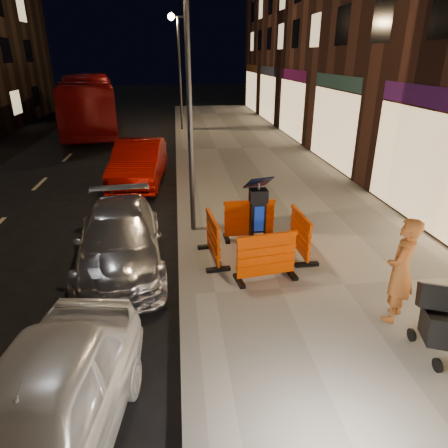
{
  "coord_description": "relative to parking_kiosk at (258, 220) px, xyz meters",
  "views": [
    {
      "loc": [
        -0.05,
        -6.31,
        4.21
      ],
      "look_at": [
        0.8,
        1.0,
        1.1
      ],
      "focal_mm": 32.0,
      "sensor_mm": 36.0,
      "label": 1
    }
  ],
  "objects": [
    {
      "name": "car_red",
      "position": [
        -2.99,
        6.38,
        -1.01
      ],
      "size": [
        1.86,
        4.58,
        1.48
      ],
      "primitive_type": "imported",
      "rotation": [
        0.0,
        0.0,
        -0.07
      ],
      "color": "#A00901",
      "rests_on": "ground"
    },
    {
      "name": "street_lamp_far",
      "position": [
        -1.3,
        16.66,
        2.14
      ],
      "size": [
        0.12,
        0.12,
        6.0
      ],
      "primitive_type": "cylinder",
      "color": "#3F3F44",
      "rests_on": "sidewalk"
    },
    {
      "name": "bus_doubledecker",
      "position": [
        -6.69,
        17.62,
        -1.01
      ],
      "size": [
        4.52,
        11.73,
        3.19
      ],
      "primitive_type": "imported",
      "rotation": [
        0.0,
        0.0,
        0.16
      ],
      "color": "maroon",
      "rests_on": "ground"
    },
    {
      "name": "barrier_back",
      "position": [
        0.0,
        0.95,
        -0.38
      ],
      "size": [
        1.24,
        0.53,
        0.96
      ],
      "primitive_type": "cube",
      "rotation": [
        0.0,
        0.0,
        0.02
      ],
      "color": "#F64600",
      "rests_on": "sidewalk"
    },
    {
      "name": "car_silver",
      "position": [
        -2.91,
        0.21,
        -1.01
      ],
      "size": [
        2.15,
        4.41,
        1.24
      ],
      "primitive_type": "imported",
      "rotation": [
        0.0,
        0.0,
        0.1
      ],
      "color": "silver",
      "rests_on": "ground"
    },
    {
      "name": "barrier_bldgside",
      "position": [
        0.95,
        0.0,
        -0.38
      ],
      "size": [
        0.55,
        1.25,
        0.96
      ],
      "primitive_type": "cube",
      "rotation": [
        0.0,
        0.0,
        1.61
      ],
      "color": "#F64600",
      "rests_on": "sidewalk"
    },
    {
      "name": "barrier_kerbside",
      "position": [
        -0.95,
        0.0,
        -0.38
      ],
      "size": [
        0.63,
        1.28,
        0.96
      ],
      "primitive_type": "cube",
      "rotation": [
        0.0,
        0.0,
        1.68
      ],
      "color": "#F64600",
      "rests_on": "sidewalk"
    },
    {
      "name": "street_lamp_mid",
      "position": [
        -1.3,
        1.66,
        2.14
      ],
      "size": [
        0.12,
        0.12,
        6.0
      ],
      "primitive_type": "cylinder",
      "color": "#3F3F44",
      "rests_on": "sidewalk"
    },
    {
      "name": "ground_plane",
      "position": [
        -1.55,
        -1.34,
        -1.01
      ],
      "size": [
        120.0,
        120.0,
        0.0
      ],
      "primitive_type": "plane",
      "color": "black",
      "rests_on": "ground"
    },
    {
      "name": "stroller",
      "position": [
        2.05,
        -3.33,
        -0.35
      ],
      "size": [
        0.81,
        0.95,
        1.01
      ],
      "primitive_type": "cube",
      "rotation": [
        0.0,
        0.0,
        -0.41
      ],
      "color": "black",
      "rests_on": "sidewalk"
    },
    {
      "name": "sidewalk",
      "position": [
        1.45,
        -1.34,
        -0.94
      ],
      "size": [
        6.0,
        60.0,
        0.15
      ],
      "primitive_type": "cube",
      "color": "gray",
      "rests_on": "ground"
    },
    {
      "name": "man",
      "position": [
        1.85,
        -2.43,
        0.04
      ],
      "size": [
        0.76,
        0.77,
        1.8
      ],
      "primitive_type": "imported",
      "rotation": [
        0.0,
        0.0,
        -2.33
      ],
      "color": "#AB5C28",
      "rests_on": "sidewalk"
    },
    {
      "name": "kerb",
      "position": [
        -1.55,
        -1.34,
        -0.94
      ],
      "size": [
        0.3,
        60.0,
        0.15
      ],
      "primitive_type": "cube",
      "color": "slate",
      "rests_on": "ground"
    },
    {
      "name": "barrier_front",
      "position": [
        0.0,
        -0.95,
        -0.38
      ],
      "size": [
        1.3,
        0.7,
        0.96
      ],
      "primitive_type": "cube",
      "rotation": [
        0.0,
        0.0,
        0.16
      ],
      "color": "#F64600",
      "rests_on": "sidewalk"
    },
    {
      "name": "parking_kiosk",
      "position": [
        0.0,
        0.0,
        0.0
      ],
      "size": [
        0.58,
        0.58,
        1.72
      ],
      "primitive_type": "cube",
      "rotation": [
        0.0,
        0.0,
        0.07
      ],
      "color": "black",
      "rests_on": "sidewalk"
    }
  ]
}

